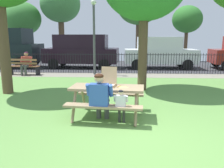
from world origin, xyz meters
The scene contains 19 objects.
ground centered at (0.00, 2.19, -0.01)m, with size 28.00×12.39×0.02m, color #629447.
cobblestone_walkway centered at (0.00, 7.69, 0.00)m, with size 28.00×1.40×0.01m, color gray.
street_asphalt centered at (0.00, 11.59, -0.01)m, with size 28.00×6.39×0.01m, color #38383D.
picnic_table_foreground centered at (-0.84, 1.43, 0.60)m, with size 1.93×1.64×0.79m.
pizza_box_open centered at (-0.83, 1.59, 0.88)m, with size 0.46×0.49×0.46m.
pizza_slice_on_table centered at (-0.47, 1.39, 0.78)m, with size 0.29×0.26×0.02m.
adult_at_table centered at (-0.97, 0.94, 0.66)m, with size 0.63×0.62×1.19m.
child_at_table centered at (-0.48, 0.87, 0.51)m, with size 0.33×0.33×0.84m.
iron_fence_streetside centered at (0.00, 8.39, 0.56)m, with size 20.58×0.03×1.10m.
park_bench_left centered at (-5.65, 7.55, 0.42)m, with size 1.63×0.58×0.85m.
person_on_park_bench centered at (-5.51, 7.57, 0.66)m, with size 0.62×0.61×1.19m.
lamp_post_walkway centered at (-1.97, 7.87, 2.33)m, with size 0.28×0.28×3.78m.
parked_car_far_left centered at (-8.20, 10.50, 1.31)m, with size 4.78×2.23×2.46m.
parked_car_left centered at (-3.12, 10.50, 1.10)m, with size 4.70×2.16×2.08m.
parked_car_center centered at (1.79, 10.50, 1.01)m, with size 4.42×1.95×1.94m.
far_tree_left centered at (-9.02, 15.70, 3.40)m, with size 3.03×3.03×4.80m.
far_tree_midleft centered at (-5.75, 15.70, 4.51)m, with size 3.30×3.30×6.06m.
far_tree_center centered at (0.71, 15.70, 4.45)m, with size 3.53×3.53×6.07m.
far_tree_midright centered at (4.70, 15.70, 3.30)m, with size 2.43×2.43×4.42m.
Camera 1 is at (-0.43, -4.15, 2.00)m, focal length 37.12 mm.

